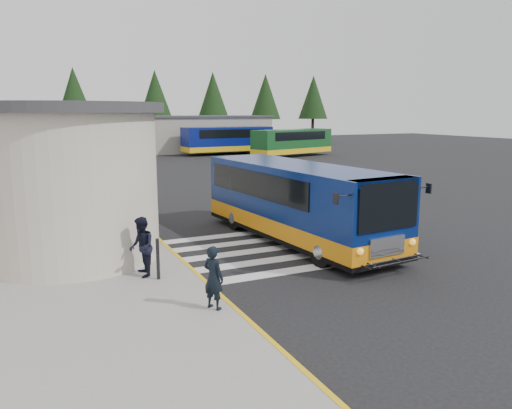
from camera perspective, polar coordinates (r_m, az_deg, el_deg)
name	(u,v)px	position (r m, az deg, el deg)	size (l,w,h in m)	color
ground	(279,241)	(18.33, 2.67, -4.23)	(140.00, 140.00, 0.00)	black
sidewalk	(8,241)	(20.21, -26.49, -3.73)	(10.00, 34.00, 0.15)	gray
curb_strip	(144,227)	(20.64, -12.64, -2.56)	(0.12, 34.00, 0.16)	yellow
crosswalk	(277,248)	(17.42, 2.44, -4.99)	(8.00, 5.35, 0.01)	silver
depot_building	(157,134)	(59.47, -11.30, 7.90)	(26.40, 8.40, 4.20)	gray
tree_line	(142,95)	(67.30, -12.89, 12.10)	(58.40, 4.40, 10.00)	black
transit_bus	(297,205)	(18.19, 4.69, -0.04)	(3.86, 10.11, 2.80)	navy
pedestrian_a	(213,278)	(11.69, -4.88, -8.32)	(0.55, 0.36, 1.51)	black
pedestrian_b	(142,247)	(14.21, -12.94, -4.76)	(0.82, 0.64, 1.68)	black
bollard	(158,259)	(13.93, -11.15, -6.13)	(0.09, 0.09, 1.14)	black
far_bus_a	(228,139)	(55.75, -3.27, 7.48)	(10.19, 3.40, 2.59)	navy
far_bus_b	(292,141)	(53.20, 4.17, 7.22)	(9.83, 5.11, 2.44)	#13471D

